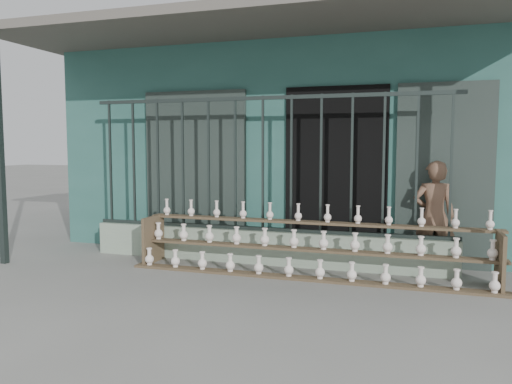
% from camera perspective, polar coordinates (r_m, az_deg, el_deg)
% --- Properties ---
extents(ground, '(60.00, 60.00, 0.00)m').
position_cam_1_polar(ground, '(5.65, -3.12, -11.05)').
color(ground, slate).
extents(workshop_building, '(7.40, 6.60, 3.21)m').
position_cam_1_polar(workshop_building, '(9.50, 5.95, 5.44)').
color(workshop_building, '#2B5B53').
rests_on(workshop_building, ground).
extents(parapet_wall, '(5.00, 0.20, 0.45)m').
position_cam_1_polar(parapet_wall, '(6.79, 0.77, -6.30)').
color(parapet_wall, '#90A48D').
rests_on(parapet_wall, ground).
extents(security_fence, '(5.00, 0.04, 1.80)m').
position_cam_1_polar(security_fence, '(6.66, 0.78, 3.22)').
color(security_fence, '#283330').
rests_on(security_fence, parapet_wall).
extents(shelf_rack, '(4.50, 0.68, 0.85)m').
position_cam_1_polar(shelf_rack, '(6.20, 5.99, -6.17)').
color(shelf_rack, brown).
rests_on(shelf_rack, ground).
extents(elderly_woman, '(0.54, 0.38, 1.41)m').
position_cam_1_polar(elderly_woman, '(6.71, 19.67, -2.61)').
color(elderly_woman, brown).
rests_on(elderly_woman, ground).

